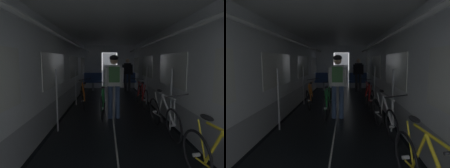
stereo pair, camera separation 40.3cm
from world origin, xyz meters
TOP-DOWN VIEW (x-y plane):
  - train_car_shell at (-0.00, 3.60)m, footprint 3.14×12.34m
  - bench_seat_far_left at (-0.90, 8.07)m, footprint 0.98×0.51m
  - bench_seat_far_right at (0.90, 8.07)m, footprint 0.98×0.51m
  - bicycle_white at (1.07, 1.98)m, footprint 0.48×1.69m
  - bicycle_orange at (-0.98, 4.30)m, footprint 0.44×1.69m
  - bicycle_red at (1.03, 4.38)m, footprint 0.44×1.69m
  - person_cyclist_aisle at (0.03, 3.04)m, footprint 0.53×0.39m
  - bicycle_green_in_aisle at (-0.28, 3.31)m, footprint 0.44×1.69m
  - person_standing_near_bench at (0.90, 7.70)m, footprint 0.53×0.23m

SIDE VIEW (x-z plane):
  - bicycle_orange at x=-0.98m, z-range -0.10..0.86m
  - bicycle_red at x=1.03m, z-range -0.09..0.86m
  - bicycle_white at x=1.07m, z-range -0.09..0.86m
  - bicycle_green_in_aisle at x=-0.28m, z-range -0.09..0.85m
  - bench_seat_far_left at x=-0.90m, z-range 0.09..1.04m
  - bench_seat_far_right at x=0.90m, z-range 0.09..1.04m
  - person_standing_near_bench at x=0.90m, z-range 0.13..1.82m
  - person_cyclist_aisle at x=0.03m, z-range 0.21..1.94m
  - train_car_shell at x=0.00m, z-range 0.41..2.98m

